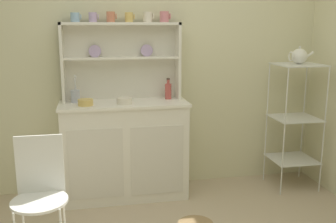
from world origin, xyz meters
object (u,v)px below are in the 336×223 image
at_px(jam_bottle, 168,91).
at_px(hutch_cabinet, 125,149).
at_px(wire_chair, 40,188).
at_px(utensil_jar, 75,96).
at_px(bakers_rack, 295,113).
at_px(hutch_shelf_unit, 121,55).
at_px(cup_sky_0, 75,17).
at_px(bowl_mixing_large, 86,102).
at_px(porcelain_teapot, 299,56).

bearing_deg(jam_bottle, hutch_cabinet, -168.31).
xyz_separation_m(wire_chair, utensil_jar, (0.21, 0.99, 0.42)).
bearing_deg(utensil_jar, jam_bottle, 0.57).
distance_m(hutch_cabinet, bakers_rack, 1.64).
relative_size(hutch_shelf_unit, utensil_jar, 4.38).
distance_m(bakers_rack, utensil_jar, 2.05).
xyz_separation_m(cup_sky_0, jam_bottle, (0.80, -0.04, -0.65)).
bearing_deg(hutch_cabinet, wire_chair, -124.56).
height_order(hutch_shelf_unit, utensil_jar, hutch_shelf_unit).
bearing_deg(hutch_cabinet, bowl_mixing_large, -167.45).
bearing_deg(hutch_shelf_unit, utensil_jar, -168.29).
bearing_deg(cup_sky_0, bowl_mixing_large, -73.83).
bearing_deg(bowl_mixing_large, wire_chair, -109.64).
bearing_deg(bakers_rack, hutch_cabinet, 177.15).
height_order(jam_bottle, utensil_jar, utensil_jar).
relative_size(wire_chair, jam_bottle, 4.45).
bearing_deg(bakers_rack, porcelain_teapot, 180.00).
bearing_deg(utensil_jar, hutch_cabinet, -10.59).
xyz_separation_m(bakers_rack, cup_sky_0, (-2.00, 0.20, 0.88)).
relative_size(hutch_cabinet, porcelain_teapot, 4.85).
relative_size(bakers_rack, porcelain_teapot, 5.15).
xyz_separation_m(jam_bottle, porcelain_teapot, (1.20, -0.17, 0.31)).
xyz_separation_m(bowl_mixing_large, porcelain_teapot, (1.94, -0.01, 0.36)).
distance_m(bakers_rack, jam_bottle, 1.23).
height_order(bowl_mixing_large, jam_bottle, jam_bottle).
bearing_deg(cup_sky_0, utensil_jar, -124.90).
distance_m(hutch_shelf_unit, bakers_rack, 1.73).
height_order(hutch_cabinet, bowl_mixing_large, bowl_mixing_large).
height_order(hutch_cabinet, wire_chair, hutch_cabinet).
distance_m(hutch_shelf_unit, utensil_jar, 0.55).
bearing_deg(porcelain_teapot, hutch_shelf_unit, 171.37).
xyz_separation_m(hutch_shelf_unit, bowl_mixing_large, (-0.33, -0.24, -0.38)).
distance_m(wire_chair, utensil_jar, 1.10).
bearing_deg(hutch_shelf_unit, wire_chair, -120.27).
height_order(wire_chair, utensil_jar, utensil_jar).
bearing_deg(jam_bottle, porcelain_teapot, -7.94).
distance_m(bakers_rack, porcelain_teapot, 0.54).
height_order(bakers_rack, utensil_jar, bakers_rack).
relative_size(bakers_rack, wire_chair, 1.41).
xyz_separation_m(hutch_cabinet, wire_chair, (-0.63, -0.91, 0.06)).
height_order(cup_sky_0, utensil_jar, cup_sky_0).
relative_size(cup_sky_0, porcelain_teapot, 0.39).
distance_m(bakers_rack, wire_chair, 2.40).
xyz_separation_m(cup_sky_0, utensil_jar, (-0.03, -0.04, -0.67)).
bearing_deg(porcelain_teapot, bakers_rack, -0.00).
distance_m(utensil_jar, porcelain_teapot, 2.06).
xyz_separation_m(hutch_cabinet, cup_sky_0, (-0.39, 0.12, 1.16)).
bearing_deg(wire_chair, bowl_mixing_large, 83.60).
bearing_deg(porcelain_teapot, bowl_mixing_large, 179.79).
xyz_separation_m(bakers_rack, bowl_mixing_large, (-1.94, 0.01, 0.18)).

